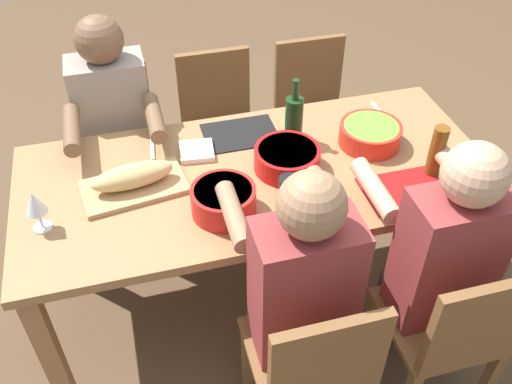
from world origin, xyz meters
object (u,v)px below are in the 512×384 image
(chair_near_right, at_px, (452,331))
(serving_bowl_salad, at_px, (370,133))
(chair_far_center, at_px, (219,123))
(wine_bottle, at_px, (294,118))
(chair_near_center, at_px, (314,365))
(chair_far_right, at_px, (312,109))
(serving_bowl_greens, at_px, (223,199))
(diner_near_right, at_px, (440,253))
(serving_bowl_fruit, at_px, (287,158))
(bread_loaf, at_px, (132,176))
(dining_table, at_px, (256,187))
(chair_far_left, at_px, (119,138))
(beer_bottle, at_px, (437,151))
(cutting_board, at_px, (134,187))
(diner_near_center, at_px, (300,284))
(napkin_stack, at_px, (197,151))
(diner_far_left, at_px, (115,123))
(cup_near_center, at_px, (289,190))
(wine_glass, at_px, (35,204))

(chair_near_right, xyz_separation_m, serving_bowl_salad, (-0.01, 0.81, 0.31))
(chair_far_center, height_order, wine_bottle, wine_bottle)
(chair_far_center, bearing_deg, chair_near_center, -90.00)
(chair_far_right, bearing_deg, serving_bowl_greens, -126.64)
(diner_near_right, distance_m, serving_bowl_fruit, 0.69)
(serving_bowl_salad, height_order, bread_loaf, bread_loaf)
(dining_table, distance_m, chair_far_left, 0.93)
(chair_near_right, height_order, serving_bowl_greens, chair_near_right)
(beer_bottle, bearing_deg, wine_bottle, 141.54)
(chair_near_right, relative_size, wine_bottle, 2.93)
(chair_far_right, distance_m, chair_near_right, 1.50)
(chair_far_left, height_order, serving_bowl_salad, chair_far_left)
(serving_bowl_fruit, relative_size, cutting_board, 0.67)
(diner_near_right, bearing_deg, serving_bowl_greens, 152.27)
(chair_far_center, bearing_deg, serving_bowl_fruit, -80.49)
(dining_table, xyz_separation_m, diner_near_center, (0.00, -0.56, 0.04))
(dining_table, xyz_separation_m, napkin_stack, (-0.21, 0.18, 0.10))
(dining_table, height_order, chair_far_center, chair_far_center)
(chair_far_right, bearing_deg, serving_bowl_salad, -90.49)
(chair_far_left, xyz_separation_m, napkin_stack, (0.32, -0.57, 0.27))
(diner_near_right, relative_size, cutting_board, 3.00)
(diner_far_left, relative_size, bread_loaf, 3.75)
(chair_near_center, distance_m, serving_bowl_fruit, 0.81)
(napkin_stack, bearing_deg, beer_bottle, -22.90)
(diner_near_right, distance_m, beer_bottle, 0.43)
(dining_table, height_order, serving_bowl_fruit, serving_bowl_fruit)
(diner_far_left, xyz_separation_m, chair_near_right, (1.05, -1.31, -0.21))
(chair_near_right, relative_size, cup_near_center, 7.95)
(serving_bowl_fruit, bearing_deg, bread_loaf, 177.04)
(chair_far_center, height_order, bread_loaf, same)
(cutting_board, height_order, cup_near_center, cup_near_center)
(wine_bottle, relative_size, napkin_stack, 2.07)
(diner_far_left, distance_m, beer_bottle, 1.43)
(serving_bowl_greens, relative_size, cutting_board, 0.60)
(chair_near_center, bearing_deg, chair_far_left, 109.34)
(serving_bowl_fruit, bearing_deg, chair_near_center, -99.78)
(chair_near_right, bearing_deg, diner_near_center, 160.73)
(serving_bowl_fruit, distance_m, serving_bowl_salad, 0.40)
(dining_table, distance_m, cup_near_center, 0.25)
(diner_far_left, height_order, diner_near_center, same)
(diner_near_center, height_order, diner_near_right, same)
(chair_far_center, height_order, wine_glass, wine_glass)
(chair_far_left, xyz_separation_m, diner_near_center, (0.53, -1.31, 0.21))
(serving_bowl_salad, distance_m, cup_near_center, 0.51)
(napkin_stack, bearing_deg, chair_near_center, -77.30)
(serving_bowl_fruit, relative_size, wine_bottle, 0.92)
(chair_near_center, relative_size, cutting_board, 2.12)
(chair_far_right, bearing_deg, chair_far_center, 180.00)
(serving_bowl_fruit, relative_size, napkin_stack, 1.91)
(chair_near_right, bearing_deg, wine_glass, 154.71)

